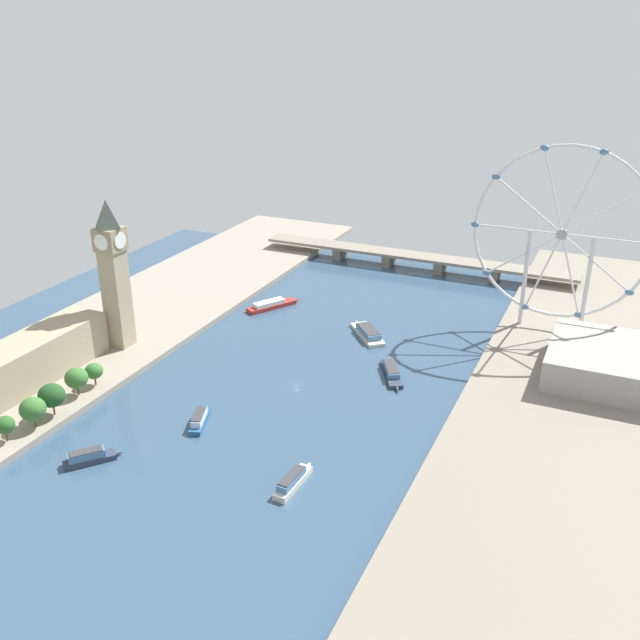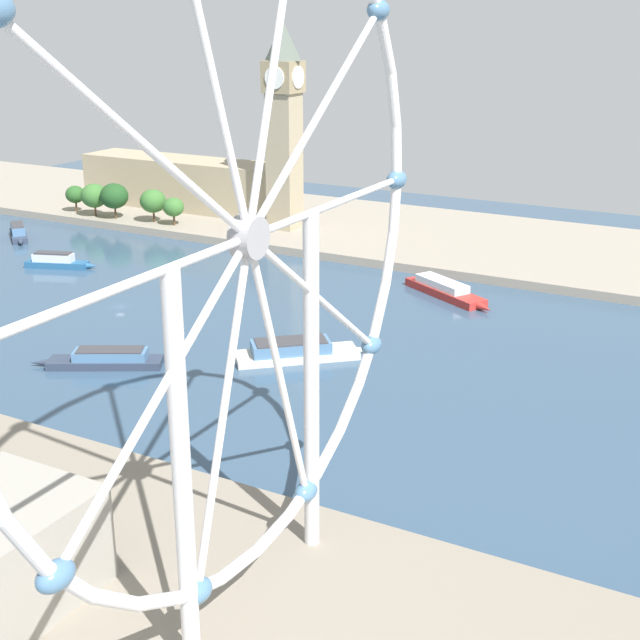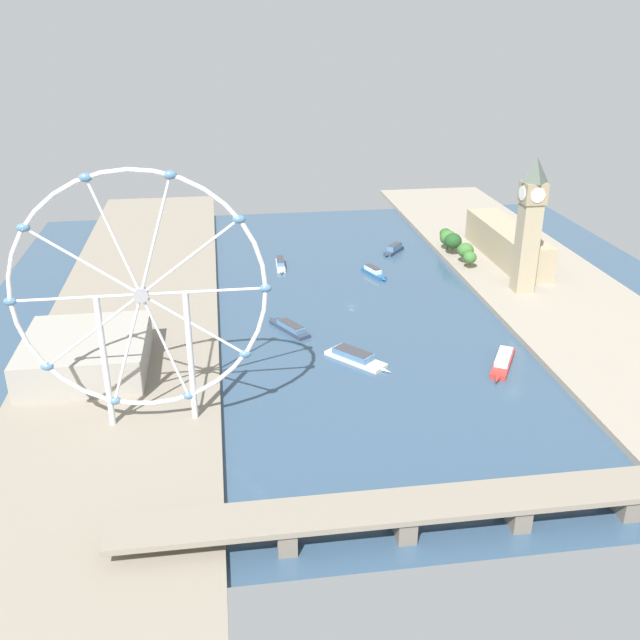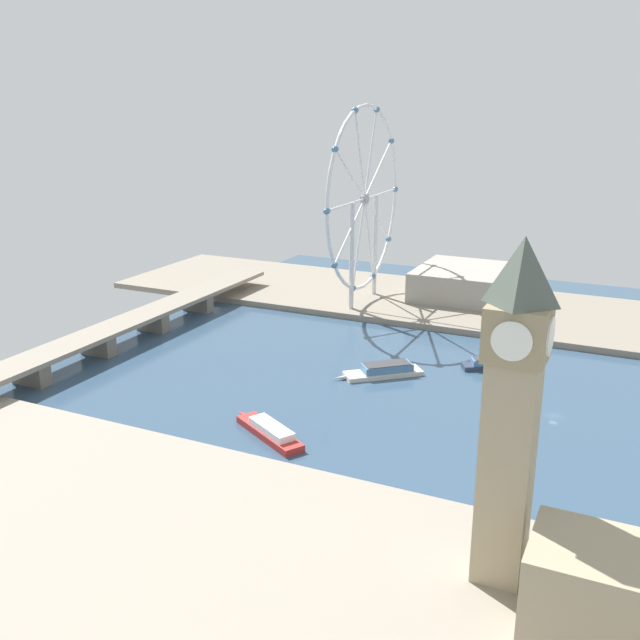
% 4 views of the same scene
% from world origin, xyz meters
% --- Properties ---
extents(ground_plane, '(410.08, 410.08, 0.00)m').
position_xyz_m(ground_plane, '(0.00, 0.00, 0.00)').
color(ground_plane, '#334C66').
extents(riverbank_left, '(90.00, 520.00, 3.00)m').
position_xyz_m(riverbank_left, '(-120.04, 0.00, 1.50)').
color(riverbank_left, gray).
rests_on(riverbank_left, ground_plane).
extents(riverbank_right, '(90.00, 520.00, 3.00)m').
position_xyz_m(riverbank_right, '(120.04, 0.00, 1.50)').
color(riverbank_right, gray).
rests_on(riverbank_right, ground_plane).
extents(clock_tower, '(13.37, 13.37, 77.69)m').
position_xyz_m(clock_tower, '(-101.31, -2.09, 43.55)').
color(clock_tower, tan).
rests_on(clock_tower, riverbank_left).
extents(ferris_wheel, '(97.04, 3.20, 101.05)m').
position_xyz_m(ferris_wheel, '(101.41, 113.49, 56.08)').
color(ferris_wheel, silver).
rests_on(ferris_wheel, riverbank_right).
extents(riverside_hall, '(54.35, 57.25, 15.55)m').
position_xyz_m(riverside_hall, '(134.40, 63.36, 10.78)').
color(riverside_hall, gray).
rests_on(riverside_hall, riverbank_right).
extents(river_bridge, '(222.08, 17.02, 10.24)m').
position_xyz_m(river_bridge, '(-0.00, 187.92, 7.77)').
color(river_bridge, gray).
rests_on(river_bridge, ground_plane).
extents(tour_boat_0, '(19.74, 31.14, 4.64)m').
position_xyz_m(tour_boat_0, '(38.24, 28.38, 1.91)').
color(tour_boat_0, '#2D384C').
rests_on(tour_boat_0, ground_plane).
extents(tour_boat_3, '(22.62, 34.52, 4.79)m').
position_xyz_m(tour_boat_3, '(-56.81, 82.23, 1.99)').
color(tour_boat_3, '#B22D28').
rests_on(tour_boat_3, ground_plane).
extents(tour_boat_5, '(28.25, 31.42, 5.06)m').
position_xyz_m(tour_boat_5, '(11.02, 67.42, 2.11)').
color(tour_boat_5, beige).
rests_on(tour_boat_5, ground_plane).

